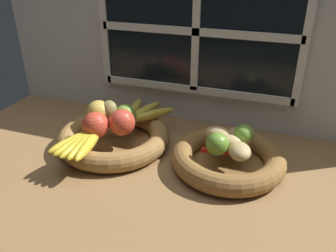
% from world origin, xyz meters
% --- Properties ---
extents(ground_plane, '(1.40, 0.90, 0.03)m').
position_xyz_m(ground_plane, '(0.00, 0.00, -0.01)').
color(ground_plane, olive).
extents(back_wall, '(1.40, 0.05, 0.55)m').
position_xyz_m(back_wall, '(0.00, 0.30, 0.28)').
color(back_wall, silver).
rests_on(back_wall, ground_plane).
extents(fruit_bowl_left, '(0.34, 0.34, 0.06)m').
position_xyz_m(fruit_bowl_left, '(-0.18, 0.04, 0.03)').
color(fruit_bowl_left, olive).
rests_on(fruit_bowl_left, ground_plane).
extents(fruit_bowl_right, '(0.31, 0.31, 0.06)m').
position_xyz_m(fruit_bowl_right, '(0.17, 0.04, 0.03)').
color(fruit_bowl_right, brown).
rests_on(fruit_bowl_right, ground_plane).
extents(apple_red_right, '(0.08, 0.08, 0.08)m').
position_xyz_m(apple_red_right, '(-0.14, 0.02, 0.10)').
color(apple_red_right, '#CC422D').
rests_on(apple_red_right, fruit_bowl_left).
extents(apple_green_back, '(0.07, 0.07, 0.07)m').
position_xyz_m(apple_green_back, '(-0.16, 0.07, 0.09)').
color(apple_green_back, '#7AA338').
rests_on(apple_green_back, fruit_bowl_left).
extents(apple_golden_left, '(0.08, 0.08, 0.08)m').
position_xyz_m(apple_golden_left, '(-0.24, 0.05, 0.10)').
color(apple_golden_left, gold).
rests_on(apple_golden_left, fruit_bowl_left).
extents(apple_red_front, '(0.08, 0.08, 0.08)m').
position_xyz_m(apple_red_front, '(-0.20, -0.02, 0.10)').
color(apple_red_front, '#CC422D').
rests_on(apple_red_front, fruit_bowl_left).
extents(pear_brown, '(0.09, 0.09, 0.08)m').
position_xyz_m(pear_brown, '(-0.21, 0.07, 0.10)').
color(pear_brown, olive).
rests_on(pear_brown, fruit_bowl_left).
extents(banana_bunch_front, '(0.12, 0.18, 0.03)m').
position_xyz_m(banana_bunch_front, '(-0.21, -0.09, 0.07)').
color(banana_bunch_front, gold).
rests_on(banana_bunch_front, fruit_bowl_left).
extents(banana_bunch_back, '(0.16, 0.18, 0.03)m').
position_xyz_m(banana_bunch_back, '(-0.13, 0.15, 0.07)').
color(banana_bunch_back, gold).
rests_on(banana_bunch_back, fruit_bowl_left).
extents(potato_back, '(0.10, 0.10, 0.04)m').
position_xyz_m(potato_back, '(0.19, 0.08, 0.08)').
color(potato_back, tan).
rests_on(potato_back, fruit_bowl_right).
extents(potato_oblong, '(0.09, 0.07, 0.05)m').
position_xyz_m(potato_oblong, '(0.13, 0.06, 0.08)').
color(potato_oblong, tan).
rests_on(potato_oblong, fruit_bowl_right).
extents(potato_small, '(0.08, 0.09, 0.04)m').
position_xyz_m(potato_small, '(0.20, 0.00, 0.08)').
color(potato_small, tan).
rests_on(potato_small, fruit_bowl_right).
extents(potato_large, '(0.07, 0.05, 0.04)m').
position_xyz_m(potato_large, '(0.17, 0.04, 0.08)').
color(potato_large, tan).
rests_on(potato_large, fruit_bowl_right).
extents(lime_near, '(0.06, 0.06, 0.06)m').
position_xyz_m(lime_near, '(0.14, -0.00, 0.09)').
color(lime_near, olive).
rests_on(lime_near, fruit_bowl_right).
extents(lime_far, '(0.06, 0.06, 0.06)m').
position_xyz_m(lime_far, '(0.20, 0.08, 0.09)').
color(lime_far, '#6B9E33').
rests_on(lime_far, fruit_bowl_right).
extents(chili_pepper, '(0.13, 0.02, 0.02)m').
position_xyz_m(chili_pepper, '(0.17, -0.00, 0.07)').
color(chili_pepper, red).
rests_on(chili_pepper, fruit_bowl_right).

